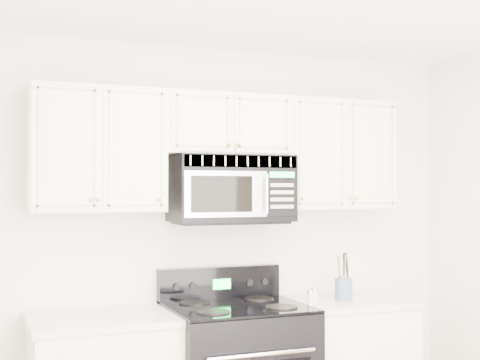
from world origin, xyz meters
TOP-DOWN VIEW (x-y plane):
  - room at (0.00, 0.00)m, footprint 3.51×3.51m
  - upper_cabinets at (0.00, 1.58)m, footprint 2.44×0.37m
  - microwave at (0.04, 1.55)m, footprint 0.77×0.44m
  - utensil_crock at (0.78, 1.40)m, footprint 0.12×0.12m
  - shaker_salt at (0.49, 1.32)m, footprint 0.04×0.04m
  - shaker_pepper at (0.53, 1.34)m, footprint 0.04×0.04m

SIDE VIEW (x-z plane):
  - shaker_salt at x=0.49m, z-range 0.92..1.01m
  - shaker_pepper at x=0.53m, z-range 0.92..1.02m
  - utensil_crock at x=0.78m, z-range 0.85..1.16m
  - room at x=0.00m, z-range 0.00..2.60m
  - microwave at x=0.04m, z-range 1.45..1.88m
  - upper_cabinets at x=0.00m, z-range 1.56..2.31m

